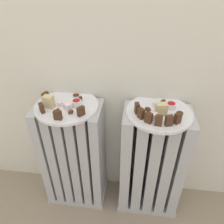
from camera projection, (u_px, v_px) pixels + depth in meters
name	position (u px, v px, depth m)	size (l,w,h in m)	color
radiator_left	(74.00, 157.00, 1.07)	(0.30, 0.18, 0.59)	#B2B2B7
radiator_right	(151.00, 164.00, 1.04)	(0.30, 0.18, 0.59)	#B2B2B7
plate_left	(67.00, 106.00, 0.90)	(0.27, 0.27, 0.01)	white
plate_right	(159.00, 112.00, 0.86)	(0.27, 0.27, 0.01)	white
dark_cake_slice_left_0	(45.00, 97.00, 0.92)	(0.03, 0.02, 0.04)	#472B19
dark_cake_slice_left_1	(42.00, 108.00, 0.84)	(0.03, 0.02, 0.04)	#472B19
dark_cake_slice_left_2	(58.00, 115.00, 0.80)	(0.03, 0.02, 0.04)	#472B19
dark_cake_slice_left_3	(81.00, 111.00, 0.83)	(0.03, 0.02, 0.04)	#472B19
marble_cake_slice_left_0	(49.00, 102.00, 0.87)	(0.04, 0.03, 0.05)	beige
turkish_delight_left_0	(68.00, 107.00, 0.86)	(0.02, 0.02, 0.02)	white
turkish_delight_left_1	(60.00, 104.00, 0.89)	(0.02, 0.02, 0.02)	white
medjool_date_left_0	(57.00, 111.00, 0.85)	(0.03, 0.02, 0.01)	#4C2814
medjool_date_left_1	(76.00, 95.00, 0.95)	(0.03, 0.02, 0.01)	#4C2814
medjool_date_left_2	(71.00, 112.00, 0.84)	(0.02, 0.02, 0.02)	#4C2814
medjool_date_left_3	(80.00, 98.00, 0.92)	(0.03, 0.02, 0.02)	#4C2814
jam_bowl_left	(77.00, 103.00, 0.88)	(0.04, 0.04, 0.03)	white
dark_cake_slice_right_0	(137.00, 108.00, 0.84)	(0.03, 0.02, 0.04)	#472B19
dark_cake_slice_right_1	(141.00, 113.00, 0.81)	(0.03, 0.02, 0.04)	#472B19
dark_cake_slice_right_2	(149.00, 118.00, 0.79)	(0.03, 0.02, 0.04)	#472B19
dark_cake_slice_right_3	(159.00, 120.00, 0.77)	(0.03, 0.02, 0.04)	#472B19
dark_cake_slice_right_4	(169.00, 121.00, 0.77)	(0.03, 0.02, 0.04)	#472B19
dark_cake_slice_right_5	(178.00, 118.00, 0.78)	(0.03, 0.02, 0.04)	#472B19
marble_cake_slice_right_0	(161.00, 109.00, 0.83)	(0.04, 0.03, 0.05)	beige
turkish_delight_right_0	(156.00, 105.00, 0.88)	(0.02, 0.02, 0.02)	white
turkish_delight_right_1	(154.00, 116.00, 0.81)	(0.02, 0.02, 0.02)	white
medjool_date_right_0	(180.00, 113.00, 0.84)	(0.03, 0.02, 0.02)	#4C2814
medjool_date_right_1	(148.00, 109.00, 0.86)	(0.03, 0.02, 0.02)	#4C2814
medjool_date_right_2	(177.00, 116.00, 0.82)	(0.03, 0.01, 0.02)	#4C2814
medjool_date_right_3	(163.00, 101.00, 0.90)	(0.03, 0.02, 0.02)	#4C2814
jam_bowl_right	(171.00, 105.00, 0.87)	(0.04, 0.04, 0.02)	white
fork	(162.00, 112.00, 0.85)	(0.05, 0.10, 0.00)	#B7B7BC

